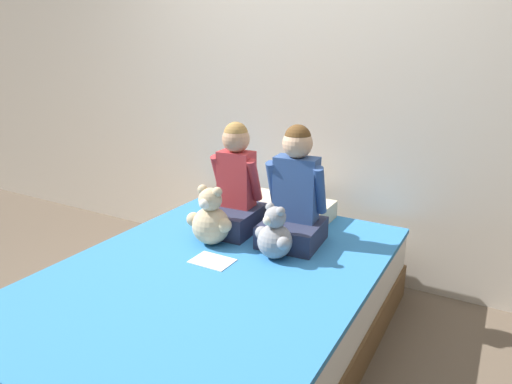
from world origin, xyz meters
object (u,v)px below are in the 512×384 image
at_px(teddy_bear_held_by_right_child, 275,236).
at_px(sign_card, 212,261).
at_px(child_on_left, 235,189).
at_px(child_on_right, 295,196).
at_px(bed, 215,309).
at_px(pillow_at_headboard, 287,209).
at_px(teddy_bear_held_by_left_child, 211,220).

distance_m(teddy_bear_held_by_right_child, sign_card, 0.34).
bearing_deg(sign_card, child_on_left, 107.20).
bearing_deg(child_on_right, child_on_left, 175.67).
xyz_separation_m(bed, teddy_bear_held_by_right_child, (0.20, 0.26, 0.35)).
height_order(bed, teddy_bear_held_by_right_child, teddy_bear_held_by_right_child).
bearing_deg(pillow_at_headboard, teddy_bear_held_by_right_child, -70.43).
distance_m(teddy_bear_held_by_right_child, pillow_at_headboard, 0.60).
bearing_deg(child_on_left, teddy_bear_held_by_right_child, -34.44).
xyz_separation_m(child_on_left, pillow_at_headboard, (0.19, 0.32, -0.19)).
xyz_separation_m(child_on_right, teddy_bear_held_by_left_child, (-0.39, -0.25, -0.12)).
relative_size(teddy_bear_held_by_left_child, pillow_at_headboard, 0.60).
distance_m(teddy_bear_held_by_left_child, sign_card, 0.26).
bearing_deg(teddy_bear_held_by_right_child, teddy_bear_held_by_left_child, -155.59).
xyz_separation_m(child_on_left, teddy_bear_held_by_left_child, (0.00, -0.25, -0.11)).
relative_size(pillow_at_headboard, sign_card, 2.65).
distance_m(bed, child_on_right, 0.73).
bearing_deg(child_on_left, child_on_right, -2.83).
bearing_deg(child_on_right, teddy_bear_held_by_left_child, -151.09).
height_order(bed, teddy_bear_held_by_left_child, teddy_bear_held_by_left_child).
bearing_deg(child_on_left, bed, -72.09).
xyz_separation_m(teddy_bear_held_by_right_child, sign_card, (-0.25, -0.20, -0.12)).
distance_m(bed, sign_card, 0.24).
relative_size(child_on_left, teddy_bear_held_by_left_child, 1.92).
distance_m(teddy_bear_held_by_left_child, pillow_at_headboard, 0.61).
bearing_deg(teddy_bear_held_by_left_child, child_on_left, 88.07).
height_order(teddy_bear_held_by_right_child, pillow_at_headboard, teddy_bear_held_by_right_child).
xyz_separation_m(teddy_bear_held_by_right_child, pillow_at_headboard, (-0.20, 0.56, -0.07)).
height_order(child_on_left, teddy_bear_held_by_left_child, child_on_left).
relative_size(teddy_bear_held_by_right_child, sign_card, 1.37).
height_order(bed, pillow_at_headboard, pillow_at_headboard).
height_order(child_on_left, teddy_bear_held_by_right_child, child_on_left).
distance_m(pillow_at_headboard, sign_card, 0.76).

